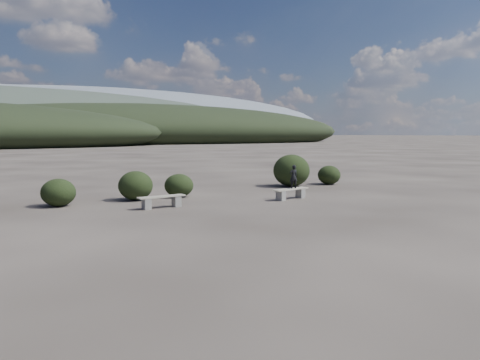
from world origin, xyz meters
TOP-DOWN VIEW (x-y plane):
  - ground at (0.00, 0.00)m, footprint 1200.00×1200.00m
  - bench_left at (-1.52, 6.21)m, footprint 1.65×0.45m
  - bench_right at (3.45, 5.76)m, footprint 1.67×0.66m
  - seated_person at (3.58, 5.78)m, footprint 0.35×0.26m
  - shrub_a at (-4.43, 8.34)m, footprint 1.16×1.16m
  - shrub_b at (-1.70, 8.45)m, footprint 1.27×1.27m
  - shrub_c at (0.04, 8.46)m, footprint 1.13×1.13m
  - shrub_d at (6.06, 9.27)m, footprint 1.71×1.71m
  - shrub_e at (8.16, 9.03)m, footprint 1.10×1.10m

SIDE VIEW (x-z plane):
  - ground at x=0.00m, z-range 0.00..0.00m
  - bench_left at x=-1.52m, z-range 0.04..0.45m
  - bench_right at x=3.45m, z-range 0.04..0.45m
  - shrub_c at x=0.04m, z-range 0.00..0.91m
  - shrub_e at x=8.16m, z-range 0.00..0.92m
  - shrub_a at x=-4.43m, z-range 0.00..0.95m
  - shrub_b at x=-1.70m, z-range 0.00..1.09m
  - shrub_d at x=6.06m, z-range 0.00..1.50m
  - seated_person at x=3.58m, z-range 0.41..1.30m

